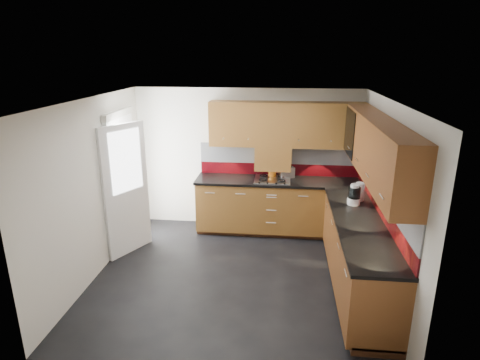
# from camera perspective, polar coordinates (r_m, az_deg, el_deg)

# --- Properties ---
(room) EXTENTS (4.00, 3.80, 2.64)m
(room) POSITION_cam_1_polar(r_m,az_deg,el_deg) (5.09, -0.81, 1.14)
(room) COLOR black
(base_cabinets) EXTENTS (2.70, 3.20, 0.95)m
(base_cabinets) POSITION_cam_1_polar(r_m,az_deg,el_deg) (6.12, 10.10, -6.84)
(base_cabinets) COLOR brown
(base_cabinets) RESTS_ON room
(countertop) EXTENTS (2.72, 3.22, 0.04)m
(countertop) POSITION_cam_1_polar(r_m,az_deg,el_deg) (5.92, 10.23, -2.64)
(countertop) COLOR black
(countertop) RESTS_ON base_cabinets
(backsplash) EXTENTS (2.70, 3.20, 0.54)m
(backsplash) POSITION_cam_1_polar(r_m,az_deg,el_deg) (6.06, 12.34, 0.60)
(backsplash) COLOR maroon
(backsplash) RESTS_ON countertop
(upper_cabinets) EXTENTS (2.50, 3.20, 0.72)m
(upper_cabinets) POSITION_cam_1_polar(r_m,az_deg,el_deg) (5.76, 12.43, 6.17)
(upper_cabinets) COLOR brown
(upper_cabinets) RESTS_ON room
(extractor_hood) EXTENTS (0.60, 0.33, 0.40)m
(extractor_hood) POSITION_cam_1_polar(r_m,az_deg,el_deg) (6.69, 4.73, 3.18)
(extractor_hood) COLOR brown
(extractor_hood) RESTS_ON room
(glass_cabinet) EXTENTS (0.32, 0.80, 0.66)m
(glass_cabinet) POSITION_cam_1_polar(r_m,az_deg,el_deg) (6.11, 16.69, 6.73)
(glass_cabinet) COLOR black
(glass_cabinet) RESTS_ON room
(back_door) EXTENTS (0.42, 1.19, 2.04)m
(back_door) POSITION_cam_1_polar(r_m,az_deg,el_deg) (6.37, -16.07, -0.54)
(back_door) COLOR white
(back_door) RESTS_ON room
(gas_hob) EXTENTS (0.58, 0.51, 0.05)m
(gas_hob) POSITION_cam_1_polar(r_m,az_deg,el_deg) (6.62, 4.62, 0.09)
(gas_hob) COLOR silver
(gas_hob) RESTS_ON countertop
(utensil_pot) EXTENTS (0.13, 0.13, 0.47)m
(utensil_pot) POSITION_cam_1_polar(r_m,az_deg,el_deg) (6.76, 4.62, 1.24)
(utensil_pot) COLOR #CF6913
(utensil_pot) RESTS_ON countertop
(toaster) EXTENTS (0.30, 0.24, 0.19)m
(toaster) POSITION_cam_1_polar(r_m,az_deg,el_deg) (6.77, 6.58, 1.10)
(toaster) COLOR silver
(toaster) RESTS_ON countertop
(food_processor) EXTENTS (0.17, 0.17, 0.29)m
(food_processor) POSITION_cam_1_polar(r_m,az_deg,el_deg) (5.74, 15.92, -2.11)
(food_processor) COLOR white
(food_processor) RESTS_ON countertop
(paper_towel) EXTENTS (0.16, 0.16, 0.26)m
(paper_towel) POSITION_cam_1_polar(r_m,az_deg,el_deg) (5.91, 16.68, -1.61)
(paper_towel) COLOR white
(paper_towel) RESTS_ON countertop
(orange_cloth) EXTENTS (0.16, 0.15, 0.01)m
(orange_cloth) POSITION_cam_1_polar(r_m,az_deg,el_deg) (5.92, 15.85, -2.76)
(orange_cloth) COLOR #E45819
(orange_cloth) RESTS_ON countertop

